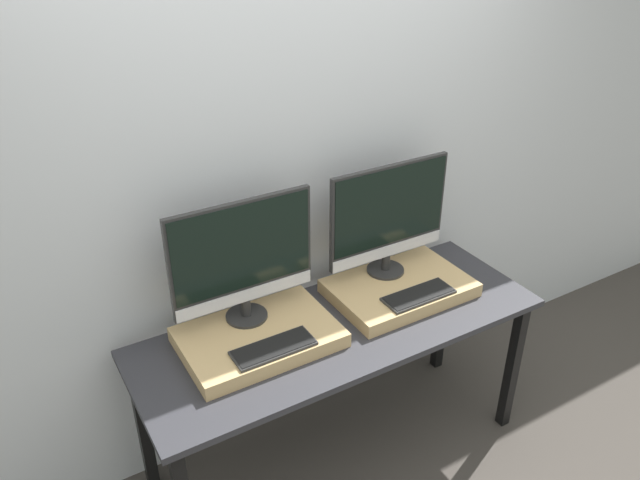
# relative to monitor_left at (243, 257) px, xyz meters

# --- Properties ---
(wall_back) EXTENTS (8.00, 0.04, 2.60)m
(wall_back) POSITION_rel_monitor_left_xyz_m (0.36, 0.22, 0.16)
(wall_back) COLOR silver
(wall_back) RESTS_ON ground_plane
(workbench) EXTENTS (1.80, 0.65, 0.78)m
(workbench) POSITION_rel_monitor_left_xyz_m (0.36, -0.17, -0.44)
(workbench) COLOR #2D2D33
(workbench) RESTS_ON ground_plane
(wooden_riser_left) EXTENTS (0.63, 0.42, 0.06)m
(wooden_riser_left) POSITION_rel_monitor_left_xyz_m (0.00, -0.11, -0.33)
(wooden_riser_left) COLOR tan
(wooden_riser_left) RESTS_ON workbench
(monitor_left) EXTENTS (0.61, 0.18, 0.54)m
(monitor_left) POSITION_rel_monitor_left_xyz_m (0.00, 0.00, 0.00)
(monitor_left) COLOR #282828
(monitor_left) RESTS_ON wooden_riser_left
(keyboard_left) EXTENTS (0.33, 0.13, 0.01)m
(keyboard_left) POSITION_rel_monitor_left_xyz_m (0.00, -0.25, -0.29)
(keyboard_left) COLOR #2D2D2D
(keyboard_left) RESTS_ON wooden_riser_left
(wooden_riser_right) EXTENTS (0.63, 0.42, 0.06)m
(wooden_riser_right) POSITION_rel_monitor_left_xyz_m (0.72, -0.11, -0.33)
(wooden_riser_right) COLOR tan
(wooden_riser_right) RESTS_ON workbench
(monitor_right) EXTENTS (0.61, 0.18, 0.54)m
(monitor_right) POSITION_rel_monitor_left_xyz_m (0.72, 0.00, 0.00)
(monitor_right) COLOR #282828
(monitor_right) RESTS_ON wooden_riser_right
(keyboard_right) EXTENTS (0.33, 0.13, 0.01)m
(keyboard_right) POSITION_rel_monitor_left_xyz_m (0.72, -0.25, -0.29)
(keyboard_right) COLOR #2D2D2D
(keyboard_right) RESTS_ON wooden_riser_right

